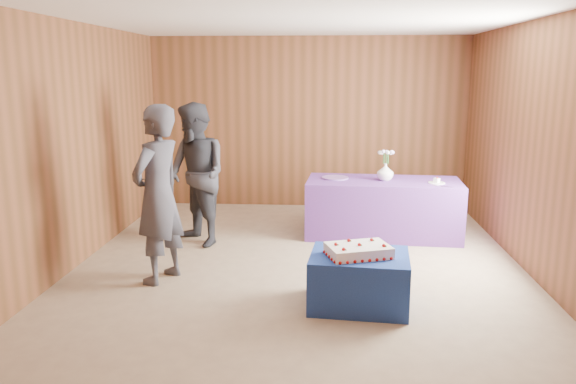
# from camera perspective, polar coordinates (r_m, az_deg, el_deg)

# --- Properties ---
(ground) EXTENTS (6.00, 6.00, 0.00)m
(ground) POSITION_cam_1_polar(r_m,az_deg,el_deg) (6.36, 1.09, -7.65)
(ground) COLOR gray
(ground) RESTS_ON ground
(room_shell) EXTENTS (5.04, 6.04, 2.72)m
(room_shell) POSITION_cam_1_polar(r_m,az_deg,el_deg) (5.99, 1.16, 8.80)
(room_shell) COLOR brown
(room_shell) RESTS_ON ground
(cake_table) EXTENTS (0.96, 0.78, 0.50)m
(cake_table) POSITION_cam_1_polar(r_m,az_deg,el_deg) (5.33, 7.23, -8.88)
(cake_table) COLOR navy
(cake_table) RESTS_ON ground
(serving_table) EXTENTS (2.05, 1.03, 0.75)m
(serving_table) POSITION_cam_1_polar(r_m,az_deg,el_deg) (7.57, 9.61, -1.61)
(serving_table) COLOR #593085
(serving_table) RESTS_ON ground
(sheet_cake) EXTENTS (0.67, 0.55, 0.13)m
(sheet_cake) POSITION_cam_1_polar(r_m,az_deg,el_deg) (5.19, 7.16, -5.91)
(sheet_cake) COLOR white
(sheet_cake) RESTS_ON cake_table
(vase) EXTENTS (0.22, 0.22, 0.22)m
(vase) POSITION_cam_1_polar(r_m,az_deg,el_deg) (7.47, 9.86, 2.02)
(vase) COLOR white
(vase) RESTS_ON serving_table
(flower_spray) EXTENTS (0.21, 0.22, 0.17)m
(flower_spray) POSITION_cam_1_polar(r_m,az_deg,el_deg) (7.43, 9.93, 3.94)
(flower_spray) COLOR #265F26
(flower_spray) RESTS_ON vase
(platter) EXTENTS (0.48, 0.48, 0.02)m
(platter) POSITION_cam_1_polar(r_m,az_deg,el_deg) (7.53, 4.82, 1.45)
(platter) COLOR #7B53A6
(platter) RESTS_ON serving_table
(plate) EXTENTS (0.29, 0.29, 0.01)m
(plate) POSITION_cam_1_polar(r_m,az_deg,el_deg) (7.43, 14.86, 0.90)
(plate) COLOR white
(plate) RESTS_ON serving_table
(cake_slice) EXTENTS (0.08, 0.08, 0.08)m
(cake_slice) POSITION_cam_1_polar(r_m,az_deg,el_deg) (7.43, 14.88, 1.17)
(cake_slice) COLOR white
(cake_slice) RESTS_ON plate
(knife) EXTENTS (0.24, 0.14, 0.00)m
(knife) POSITION_cam_1_polar(r_m,az_deg,el_deg) (7.25, 15.46, 0.56)
(knife) COLOR silver
(knife) RESTS_ON serving_table
(guest_left) EXTENTS (0.66, 0.79, 1.84)m
(guest_left) POSITION_cam_1_polar(r_m,az_deg,el_deg) (5.88, -13.08, -0.28)
(guest_left) COLOR #3A3A45
(guest_left) RESTS_ON ground
(guest_right) EXTENTS (1.09, 1.10, 1.79)m
(guest_right) POSITION_cam_1_polar(r_m,az_deg,el_deg) (7.07, -9.34, 1.73)
(guest_right) COLOR #30323A
(guest_right) RESTS_ON ground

